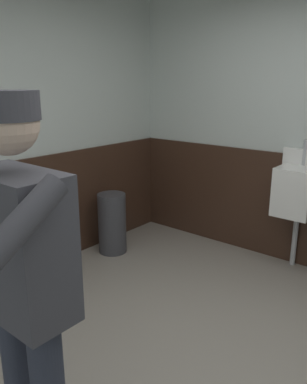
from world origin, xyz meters
The scene contains 6 objects.
ground_plane centered at (0.00, 0.00, -0.02)m, with size 4.87×4.35×0.04m, color gray.
wall_left centered at (-2.19, 0.00, 1.44)m, with size 0.12×4.35×2.88m, color silver.
wainscot_band_left centered at (-2.12, 0.00, 0.54)m, with size 0.03×3.75×1.09m, color #382319.
urinal_left centered at (-0.24, 1.72, 0.78)m, with size 0.40×0.34×1.24m.
person centered at (-0.37, -1.04, 1.02)m, with size 0.67×0.60×1.72m.
trash_bin centered at (-1.84, 0.89, 0.32)m, with size 0.29×0.29×0.64m, color #38383D.
Camera 1 is at (0.92, -1.78, 1.75)m, focal length 36.24 mm.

